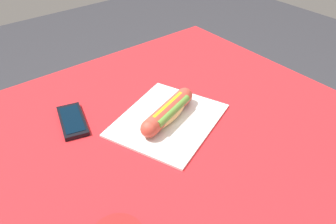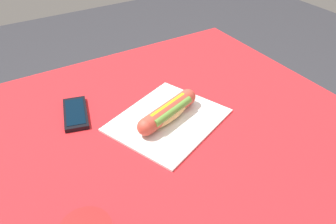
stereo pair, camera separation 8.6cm
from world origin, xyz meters
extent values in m
cylinder|color=brown|center=(-0.39, -0.37, 0.35)|extent=(0.07, 0.07, 0.70)
cylinder|color=brown|center=(0.39, -0.37, 0.35)|extent=(0.07, 0.07, 0.70)
cube|color=brown|center=(0.00, 0.00, 0.72)|extent=(0.93, 0.91, 0.03)
cube|color=red|center=(0.00, 0.00, 0.74)|extent=(0.99, 0.97, 0.00)
cube|color=silver|center=(0.00, -0.05, 0.74)|extent=(0.35, 0.33, 0.01)
ellipsoid|color=#DBB26B|center=(0.00, -0.05, 0.77)|extent=(0.17, 0.10, 0.04)
cylinder|color=#B24233|center=(0.00, -0.05, 0.77)|extent=(0.18, 0.10, 0.05)
sphere|color=#B24233|center=(0.08, -0.02, 0.77)|extent=(0.04, 0.04, 0.04)
sphere|color=#B24233|center=(-0.08, -0.08, 0.77)|extent=(0.04, 0.04, 0.04)
cube|color=yellow|center=(0.00, -0.05, 0.79)|extent=(0.13, 0.05, 0.00)
cylinder|color=#568433|center=(-0.01, -0.03, 0.78)|extent=(0.14, 0.06, 0.02)
cube|color=black|center=(0.20, -0.20, 0.74)|extent=(0.10, 0.15, 0.01)
cube|color=black|center=(0.20, -0.20, 0.75)|extent=(0.08, 0.13, 0.00)
camera|label=1|loc=(0.43, 0.49, 1.29)|focal=35.07mm
camera|label=2|loc=(0.36, 0.54, 1.29)|focal=35.07mm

